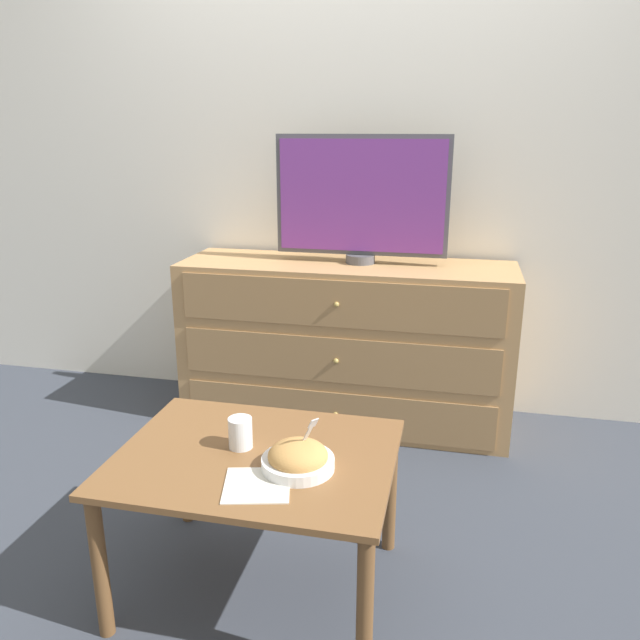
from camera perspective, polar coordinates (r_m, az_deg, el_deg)
name	(u,v)px	position (r m, az deg, el deg)	size (l,w,h in m)	color
ground_plane	(345,396)	(3.41, 2.33, -6.94)	(12.00, 12.00, 0.00)	#383D47
wall_back	(349,147)	(3.14, 2.71, 15.49)	(12.00, 0.05, 2.60)	white
dresser	(346,344)	(3.01, 2.35, -2.18)	(1.56, 0.49, 0.79)	tan
tv	(362,198)	(2.88, 3.83, 11.08)	(0.79, 0.13, 0.58)	#515156
coffee_table	(257,474)	(1.93, -5.76, -13.86)	(0.82, 0.64, 0.47)	brown
takeout_bowl	(298,459)	(1.80, -2.03, -12.54)	(0.21, 0.21, 0.17)	silver
drink_cup	(240,435)	(1.92, -7.28, -10.35)	(0.07, 0.07, 0.09)	beige
napkin	(257,485)	(1.74, -5.78, -14.79)	(0.21, 0.21, 0.00)	silver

